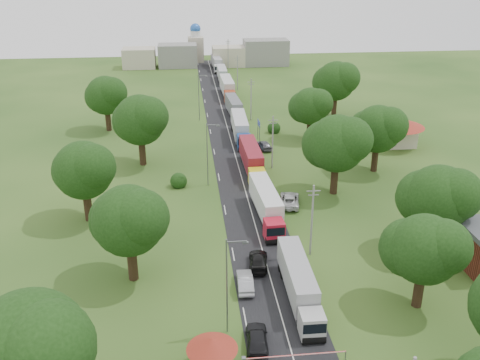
{
  "coord_description": "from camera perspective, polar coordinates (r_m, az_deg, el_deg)",
  "views": [
    {
      "loc": [
        -8.7,
        -60.92,
        33.06
      ],
      "look_at": [
        -1.11,
        9.47,
        3.0
      ],
      "focal_mm": 40.0,
      "sensor_mm": 36.0,
      "label": 1
    }
  ],
  "objects": [
    {
      "name": "ground",
      "position": [
        69.86,
        1.75,
        -5.25
      ],
      "size": [
        260.0,
        260.0,
        0.0
      ],
      "primitive_type": "plane",
      "color": "#244517",
      "rests_on": "ground"
    },
    {
      "name": "road",
      "position": [
        87.84,
        -0.01,
        0.9
      ],
      "size": [
        8.0,
        200.0,
        0.04
      ],
      "primitive_type": "cube",
      "color": "black",
      "rests_on": "ground"
    },
    {
      "name": "boom_barrier",
      "position": [
        48.78,
        4.28,
        -18.34
      ],
      "size": [
        9.22,
        0.35,
        1.18
      ],
      "color": "slate",
      "rests_on": "ground"
    },
    {
      "name": "guard_booth",
      "position": [
        47.4,
        -2.99,
        -17.71
      ],
      "size": [
        4.4,
        4.4,
        3.45
      ],
      "color": "beige",
      "rests_on": "ground"
    },
    {
      "name": "info_sign",
      "position": [
        101.47,
        2.01,
        5.76
      ],
      "size": [
        0.12,
        3.1,
        4.1
      ],
      "color": "slate",
      "rests_on": "ground"
    },
    {
      "name": "pole_1",
      "position": [
        62.56,
        7.68,
        -4.19
      ],
      "size": [
        1.6,
        0.24,
        9.0
      ],
      "color": "gray",
      "rests_on": "ground"
    },
    {
      "name": "pole_2",
      "position": [
        87.85,
        3.49,
        4.12
      ],
      "size": [
        1.6,
        0.24,
        9.0
      ],
      "color": "gray",
      "rests_on": "ground"
    },
    {
      "name": "pole_3",
      "position": [
        114.41,
        1.18,
        8.64
      ],
      "size": [
        1.6,
        0.24,
        9.0
      ],
      "color": "gray",
      "rests_on": "ground"
    },
    {
      "name": "pole_4",
      "position": [
        141.52,
        -0.27,
        11.44
      ],
      "size": [
        1.6,
        0.24,
        9.0
      ],
      "color": "gray",
      "rests_on": "ground"
    },
    {
      "name": "pole_5",
      "position": [
        168.92,
        -1.28,
        13.33
      ],
      "size": [
        1.6,
        0.24,
        9.0
      ],
      "color": "gray",
      "rests_on": "ground"
    },
    {
      "name": "lamp_0",
      "position": [
        49.42,
        -1.24,
        -10.83
      ],
      "size": [
        2.03,
        0.22,
        10.0
      ],
      "color": "slate",
      "rests_on": "ground"
    },
    {
      "name": "lamp_1",
      "position": [
        80.82,
        -3.41,
        3.06
      ],
      "size": [
        2.03,
        0.22,
        10.0
      ],
      "color": "slate",
      "rests_on": "ground"
    },
    {
      "name": "lamp_2",
      "position": [
        114.33,
        -4.34,
        9.02
      ],
      "size": [
        2.03,
        0.22,
        10.0
      ],
      "color": "slate",
      "rests_on": "ground"
    },
    {
      "name": "tree_2",
      "position": [
        55.4,
        19.04,
        -6.92
      ],
      "size": [
        8.0,
        8.0,
        10.1
      ],
      "color": "#382616",
      "rests_on": "ground"
    },
    {
      "name": "tree_3",
      "position": [
        65.63,
        20.37,
        -1.71
      ],
      "size": [
        8.8,
        8.8,
        11.07
      ],
      "color": "#382616",
      "rests_on": "ground"
    },
    {
      "name": "tree_4",
      "position": [
        78.48,
        10.26,
        3.89
      ],
      "size": [
        9.6,
        9.6,
        12.05
      ],
      "color": "#382616",
      "rests_on": "ground"
    },
    {
      "name": "tree_5",
      "position": [
        88.67,
        14.46,
        5.33
      ],
      "size": [
        8.8,
        8.8,
        11.07
      ],
      "color": "#382616",
      "rests_on": "ground"
    },
    {
      "name": "tree_6",
      "position": [
        102.42,
        7.51,
        7.84
      ],
      "size": [
        8.0,
        8.0,
        10.1
      ],
      "color": "#382616",
      "rests_on": "ground"
    },
    {
      "name": "tree_7",
      "position": [
        118.51,
        10.18,
        10.37
      ],
      "size": [
        9.6,
        9.6,
        12.05
      ],
      "color": "#382616",
      "rests_on": "ground"
    },
    {
      "name": "tree_9",
      "position": [
        41.59,
        -21.4,
        -16.19
      ],
      "size": [
        9.6,
        9.6,
        12.05
      ],
      "color": "#382616",
      "rests_on": "ground"
    },
    {
      "name": "tree_10",
      "position": [
        57.58,
        -11.8,
        -4.18
      ],
      "size": [
        8.8,
        8.8,
        11.07
      ],
      "color": "#382616",
      "rests_on": "ground"
    },
    {
      "name": "tree_11",
      "position": [
        72.18,
        -16.35,
        1.06
      ],
      "size": [
        8.8,
        8.8,
        11.07
      ],
      "color": "#382616",
      "rests_on": "ground"
    },
    {
      "name": "tree_12",
      "position": [
        90.0,
        -10.63,
        6.34
      ],
      "size": [
        9.6,
        9.6,
        12.05
      ],
      "color": "#382616",
      "rests_on": "ground"
    },
    {
      "name": "tree_13",
      "position": [
        110.24,
        -14.13,
        8.76
      ],
      "size": [
        8.8,
        8.8,
        11.07
      ],
      "color": "#382616",
      "rests_on": "ground"
    },
    {
      "name": "house_cream",
      "position": [
        103.1,
        16.26,
        5.5
      ],
      "size": [
        10.08,
        10.08,
        5.8
      ],
      "color": "beige",
      "rests_on": "ground"
    },
    {
      "name": "distant_town",
      "position": [
        173.71,
        -3.05,
        13.18
      ],
      "size": [
        52.0,
        8.0,
        8.0
      ],
      "color": "gray",
      "rests_on": "ground"
    },
    {
      "name": "church",
      "position": [
        181.1,
        -4.74,
        14.15
      ],
      "size": [
        5.0,
        5.0,
        12.3
      ],
      "color": "beige",
      "rests_on": "ground"
    },
    {
      "name": "truck_0",
      "position": [
        55.94,
        6.29,
        -10.84
      ],
      "size": [
        2.5,
        13.81,
        3.83
      ],
      "color": "#B9B9B9",
      "rests_on": "ground"
    },
    {
      "name": "truck_1",
      "position": [
        71.71,
        2.85,
        -2.58
      ],
      "size": [
        3.09,
        14.54,
        4.02
      ],
      "color": "red",
      "rests_on": "ground"
    },
    {
      "name": "truck_2",
      "position": [
        87.18,
        1.26,
        2.26
      ],
      "size": [
        2.69,
        14.82,
        4.11
      ],
      "color": "yellow",
      "rests_on": "ground"
    },
    {
      "name": "truck_3",
      "position": [
        103.01,
        0.03,
        5.58
      ],
      "size": [
        2.95,
        15.05,
        4.16
      ],
      "color": "navy",
      "rests_on": "ground"
    },
    {
      "name": "truck_4",
      "position": [
        117.97,
        -0.64,
        7.75
      ],
      "size": [
        2.97,
        13.71,
        3.79
      ],
      "color": "silver",
      "rests_on": "ground"
    },
    {
      "name": "truck_5",
      "position": [
        135.21,
        -1.35,
        9.84
      ],
      "size": [
        2.9,
        15.41,
        4.27
      ],
      "color": "#A53719",
      "rests_on": "ground"
    },
    {
      "name": "truck_6",
      "position": [
        151.9,
        -1.91,
        11.19
      ],
      "size": [
        2.39,
        13.46,
        3.73
      ],
      "color": "#24603C",
      "rests_on": "ground"
    },
    {
      "name": "truck_7",
      "position": [
        167.98,
        -2.49,
        12.34
      ],
      "size": [
        2.97,
        13.8,
        3.81
      ],
      "color": "silver",
      "rests_on": "ground"
    },
    {
      "name": "car_lane_front",
      "position": [
        50.57,
        1.82,
        -16.6
      ],
      "size": [
        2.39,
        5.06,
        1.67
      ],
      "primitive_type": "imported",
      "rotation": [
        0.0,
        0.0,
        3.05
      ],
      "color": "black",
      "rests_on": "ground"
    },
    {
      "name": "car_lane_mid",
      "position": [
        58.06,
        0.54,
        -10.78
      ],
      "size": [
        1.8,
        4.73,
        1.54
      ],
      "primitive_type": "imported",
      "rotation": [
        0.0,
        0.0,
        3.11
      ],
      "color": "#A5A6AD",
      "rests_on": "ground"
    },
    {
      "name": "car_lane_rear",
      "position": [
        61.7,
        1.96,
        -8.59
      ],
      "size": [
        2.78,
        5.38,
        1.49
      ],
      "primitive_type": "imported",
      "rotation": [
        0.0,
        0.0,
        3.0
      ],
      "color": "black",
      "rests_on": "ground"
    },
    {
      "name": "car_verge_near",
      "position": [
        76.25,
        5.29,
        -2.12
      ],
      "size": [
        3.79,
        6.25,
        1.62
      ],
      "primitive_type": "imported",
      "rotation": [
        0.0,
        0.0,
        2.94
      ],
      "color": "#BEBEBE",
      "rests_on": "ground"
    },
    {
      "name": "car_verge_far",
      "position": [
        97.85,
        2.55,
        3.74
      ],
      "size": [
        2.93,
        5.06,
        1.62
      ],
      "primitive_type": "imported",
      "rotation": [
        0.0,
        0.0,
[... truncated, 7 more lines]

